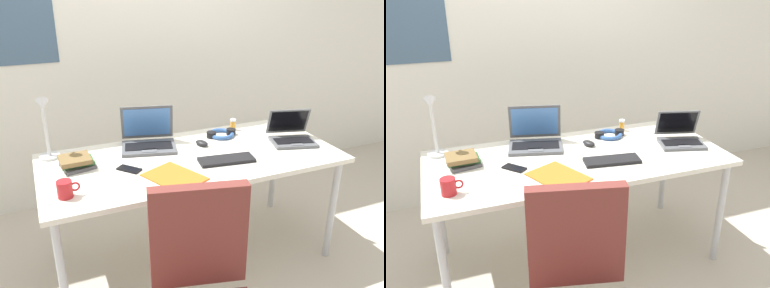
# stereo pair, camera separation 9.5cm
# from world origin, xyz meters

# --- Properties ---
(ground_plane) EXTENTS (12.00, 12.00, 0.00)m
(ground_plane) POSITION_xyz_m (0.00, 0.00, 0.00)
(ground_plane) COLOR #B7AD9E
(wall_back) EXTENTS (6.00, 0.13, 2.60)m
(wall_back) POSITION_xyz_m (-0.00, 1.10, 1.30)
(wall_back) COLOR silver
(wall_back) RESTS_ON ground_plane
(desk) EXTENTS (1.80, 0.80, 0.74)m
(desk) POSITION_xyz_m (0.00, 0.00, 0.68)
(desk) COLOR silver
(desk) RESTS_ON ground_plane
(desk_lamp) EXTENTS (0.12, 0.18, 0.40)m
(desk_lamp) POSITION_xyz_m (-0.80, 0.28, 0.94)
(desk_lamp) COLOR silver
(desk_lamp) RESTS_ON desk
(laptop_far_corner) EXTENTS (0.39, 0.35, 0.25)m
(laptop_far_corner) POSITION_xyz_m (-0.20, 0.24, 0.79)
(laptop_far_corner) COLOR #515459
(laptop_far_corner) RESTS_ON desk
(laptop_by_keyboard) EXTENTS (0.34, 0.32, 0.20)m
(laptop_by_keyboard) POSITION_xyz_m (0.70, -0.03, 0.78)
(laptop_by_keyboard) COLOR #515459
(laptop_by_keyboard) RESTS_ON desk
(external_keyboard) EXTENTS (0.34, 0.16, 0.02)m
(external_keyboard) POSITION_xyz_m (0.16, -0.15, 0.75)
(external_keyboard) COLOR black
(external_keyboard) RESTS_ON desk
(computer_mouse) EXTENTS (0.09, 0.11, 0.03)m
(computer_mouse) POSITION_xyz_m (0.12, 0.13, 0.76)
(computer_mouse) COLOR black
(computer_mouse) RESTS_ON desk
(cell_phone) EXTENTS (0.14, 0.14, 0.01)m
(cell_phone) POSITION_xyz_m (-0.40, -0.04, 0.74)
(cell_phone) COLOR black
(cell_phone) RESTS_ON desk
(headphones) EXTENTS (0.21, 0.18, 0.04)m
(headphones) POSITION_xyz_m (0.31, 0.23, 0.76)
(headphones) COLOR #335999
(headphones) RESTS_ON desk
(pill_bottle) EXTENTS (0.04, 0.04, 0.08)m
(pill_bottle) POSITION_xyz_m (0.44, 0.31, 0.78)
(pill_bottle) COLOR gold
(pill_bottle) RESTS_ON desk
(book_stack) EXTENTS (0.20, 0.19, 0.07)m
(book_stack) POSITION_xyz_m (-0.67, 0.11, 0.77)
(book_stack) COLOR #4C4C51
(book_stack) RESTS_ON desk
(paper_folder_mid_desk) EXTENTS (0.34, 0.38, 0.01)m
(paper_folder_mid_desk) POSITION_xyz_m (-0.20, -0.22, 0.74)
(paper_folder_mid_desk) COLOR orange
(paper_folder_mid_desk) RESTS_ON desk
(coffee_mug) EXTENTS (0.11, 0.08, 0.09)m
(coffee_mug) POSITION_xyz_m (-0.76, -0.21, 0.78)
(coffee_mug) COLOR #B21E23
(coffee_mug) RESTS_ON desk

